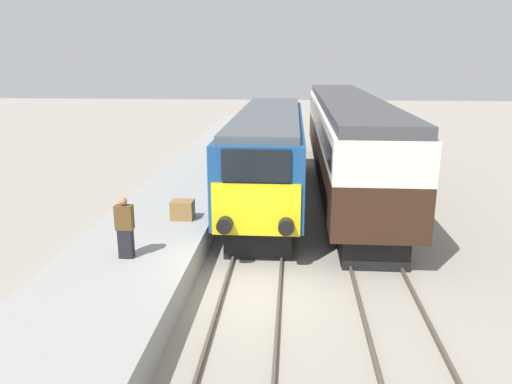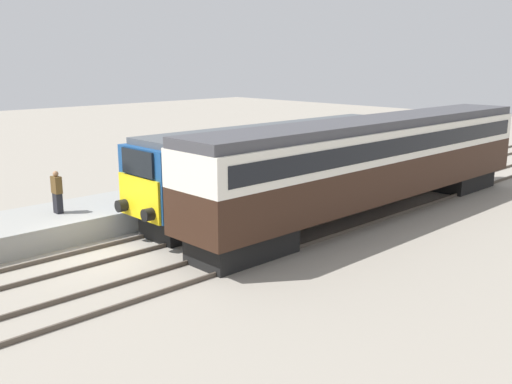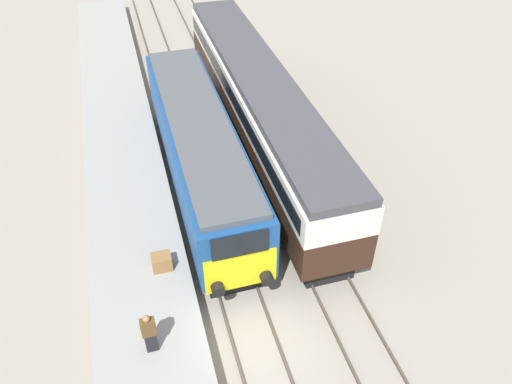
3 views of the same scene
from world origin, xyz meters
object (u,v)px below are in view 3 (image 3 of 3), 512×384
Objects in this scene: passenger_carriage at (259,102)px; person_on_platform at (149,333)px; luggage_crate at (162,262)px; locomotive at (200,149)px.

person_on_platform is (-6.62, -10.94, -0.86)m from passenger_carriage.
passenger_carriage is 9.78m from luggage_crate.
passenger_carriage is 28.07× the size of luggage_crate.
locomotive is 5.87m from luggage_crate.
luggage_crate is (-2.47, -5.24, -0.94)m from locomotive.
locomotive is at bearing 64.76° from luggage_crate.
person_on_platform is 2.30× the size of luggage_crate.
person_on_platform is 3.36m from luggage_crate.
luggage_crate is at bearing 76.93° from person_on_platform.
passenger_carriage reaches higher than locomotive.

